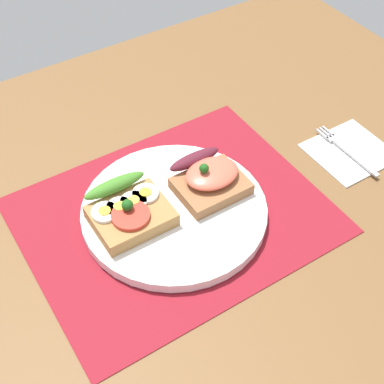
{
  "coord_description": "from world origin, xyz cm",
  "views": [
    {
      "loc": [
        -26.01,
        -45.7,
        61.05
      ],
      "look_at": [
        3.0,
        0.0,
        3.37
      ],
      "focal_mm": 52.35,
      "sensor_mm": 36.0,
      "label": 1
    }
  ],
  "objects_px": {
    "plate": "(174,211)",
    "sandwich_egg_tomato": "(128,211)",
    "napkin": "(350,151)",
    "sandwich_salmon": "(209,178)",
    "fork": "(345,149)"
  },
  "relations": [
    {
      "from": "sandwich_salmon",
      "to": "napkin",
      "type": "distance_m",
      "value": 0.25
    },
    {
      "from": "plate",
      "to": "sandwich_egg_tomato",
      "type": "height_order",
      "value": "sandwich_egg_tomato"
    },
    {
      "from": "sandwich_egg_tomato",
      "to": "napkin",
      "type": "xyz_separation_m",
      "value": [
        0.37,
        -0.05,
        -0.03
      ]
    },
    {
      "from": "sandwich_egg_tomato",
      "to": "plate",
      "type": "bearing_deg",
      "value": -14.77
    },
    {
      "from": "sandwich_egg_tomato",
      "to": "sandwich_salmon",
      "type": "height_order",
      "value": "sandwich_salmon"
    },
    {
      "from": "sandwich_salmon",
      "to": "fork",
      "type": "bearing_deg",
      "value": -9.55
    },
    {
      "from": "sandwich_salmon",
      "to": "napkin",
      "type": "xyz_separation_m",
      "value": [
        0.24,
        -0.04,
        -0.03
      ]
    },
    {
      "from": "sandwich_egg_tomato",
      "to": "fork",
      "type": "relative_size",
      "value": 0.79
    },
    {
      "from": "plate",
      "to": "sandwich_egg_tomato",
      "type": "bearing_deg",
      "value": 165.23
    },
    {
      "from": "sandwich_egg_tomato",
      "to": "napkin",
      "type": "distance_m",
      "value": 0.37
    },
    {
      "from": "napkin",
      "to": "fork",
      "type": "xyz_separation_m",
      "value": [
        -0.01,
        0.0,
        0.0
      ]
    },
    {
      "from": "napkin",
      "to": "sandwich_egg_tomato",
      "type": "bearing_deg",
      "value": 172.04
    },
    {
      "from": "sandwich_egg_tomato",
      "to": "fork",
      "type": "xyz_separation_m",
      "value": [
        0.36,
        -0.05,
        -0.03
      ]
    },
    {
      "from": "sandwich_egg_tomato",
      "to": "napkin",
      "type": "bearing_deg",
      "value": -7.96
    },
    {
      "from": "plate",
      "to": "fork",
      "type": "height_order",
      "value": "plate"
    }
  ]
}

